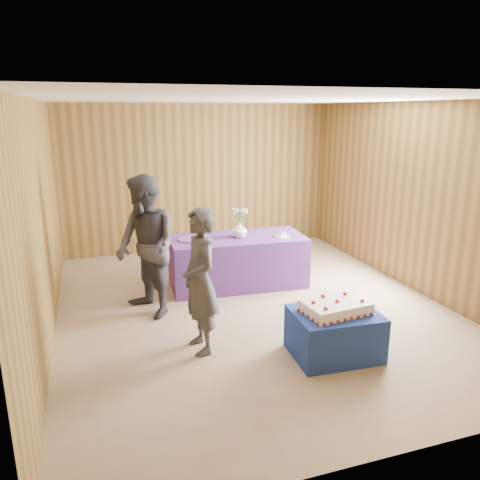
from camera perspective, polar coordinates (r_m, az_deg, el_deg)
name	(u,v)px	position (r m, az deg, el deg)	size (l,w,h in m)	color
ground	(252,307)	(6.39, 1.49, -8.20)	(6.00, 6.00, 0.00)	gray
room_shell	(253,174)	(5.90, 1.61, 8.05)	(5.04, 6.04, 2.72)	brown
cake_table	(334,334)	(5.23, 11.43, -11.13)	(0.90, 0.70, 0.50)	navy
serving_table	(238,261)	(7.06, -0.30, -2.58)	(2.00, 0.90, 0.75)	#643086
sheet_cake	(335,307)	(5.10, 11.55, -7.99)	(0.75, 0.56, 0.16)	white
vase	(239,230)	(6.92, -0.06, 1.27)	(0.22, 0.22, 0.23)	white
flower_spray	(239,212)	(6.86, -0.06, 3.48)	(0.25, 0.25, 0.19)	#296729
platter	(191,239)	(6.85, -5.94, 0.12)	(0.40, 0.40, 0.02)	#684B97
plate	(282,237)	(6.98, 5.19, 0.40)	(0.22, 0.22, 0.01)	white
cake_slice	(282,234)	(6.97, 5.20, 0.73)	(0.08, 0.07, 0.09)	white
knife	(286,239)	(6.91, 5.63, 0.18)	(0.26, 0.02, 0.00)	silver
guest_left	(200,281)	(5.04, -4.90, -5.02)	(0.59, 0.39, 1.61)	#3A3B44
guest_right	(146,247)	(6.00, -11.36, -0.86)	(0.88, 0.69, 1.82)	#34323D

